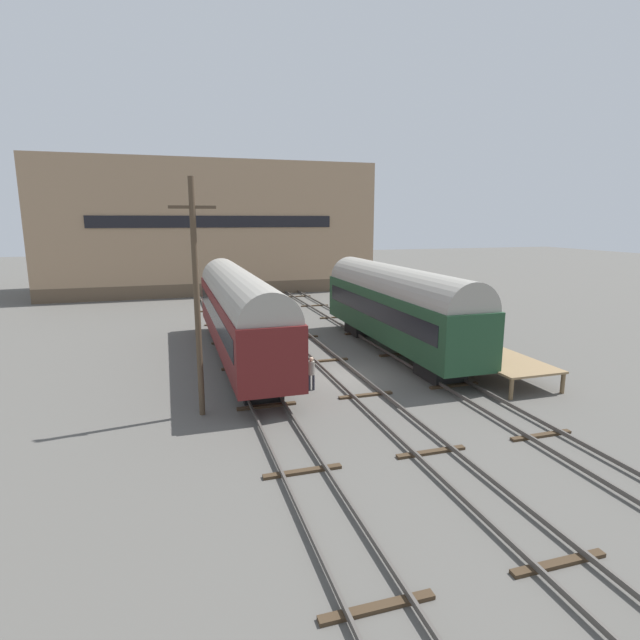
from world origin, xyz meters
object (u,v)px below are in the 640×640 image
Objects in this scene: train_car_green at (396,304)px; train_car_maroon at (239,310)px; person_worker at (311,370)px; bench at (459,330)px; utility_pole at (197,297)px.

train_car_maroon is at bearing 174.13° from train_car_green.
train_car_maroon reaches higher than person_worker.
train_car_green is 4.05m from bench.
utility_pole reaches higher than train_car_green.
person_worker is (2.47, -6.14, -2.01)m from train_car_maroon.
utility_pole reaches higher than person_worker.
train_car_maroon is 8.39m from utility_pole.
train_car_green reaches higher than bench.
train_car_maroon is at bearing 70.43° from utility_pole.
bench is 0.85× the size of person_worker.
bench is (3.30, -1.85, -1.44)m from train_car_green.
train_car_maroon is 12.97m from bench.
train_car_green is 13.92m from utility_pole.
bench is 0.15× the size of utility_pole.
train_car_maroon is at bearing 111.94° from person_worker.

